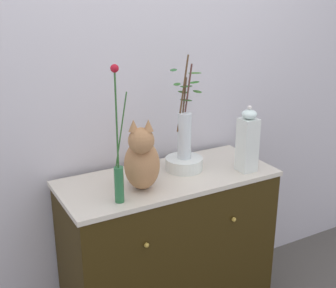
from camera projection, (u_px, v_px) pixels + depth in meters
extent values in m
cube|color=silver|center=(140.00, 94.00, 2.51)|extent=(4.40, 0.08, 2.60)
cube|color=#30230A|center=(168.00, 254.00, 2.53)|extent=(1.13, 0.48, 0.90)
cube|color=beige|center=(168.00, 178.00, 2.38)|extent=(1.15, 0.49, 0.02)
sphere|color=#B79338|center=(147.00, 245.00, 2.12)|extent=(0.02, 0.02, 0.02)
sphere|color=#B79338|center=(234.00, 219.00, 2.35)|extent=(0.02, 0.02, 0.02)
ellipsoid|color=#A9774C|center=(142.00, 165.00, 2.20)|extent=(0.25, 0.27, 0.25)
sphere|color=#A9774C|center=(141.00, 141.00, 2.10)|extent=(0.12, 0.12, 0.12)
cone|color=#A9774C|center=(148.00, 125.00, 2.07)|extent=(0.05, 0.05, 0.06)
cone|color=#A9774C|center=(133.00, 125.00, 2.07)|extent=(0.05, 0.05, 0.06)
cylinder|color=#A9774C|center=(143.00, 168.00, 2.44)|extent=(0.13, 0.21, 0.03)
cylinder|color=#2A683C|center=(119.00, 185.00, 2.06)|extent=(0.04, 0.04, 0.17)
cylinder|color=#2E5E28|center=(117.00, 122.00, 1.96)|extent=(0.01, 0.01, 0.43)
sphere|color=#AD1323|center=(114.00, 68.00, 1.89)|extent=(0.04, 0.04, 0.04)
cylinder|color=#2C5B24|center=(121.00, 130.00, 1.99)|extent=(0.07, 0.01, 0.34)
cylinder|color=white|center=(184.00, 164.00, 2.45)|extent=(0.20, 0.20, 0.07)
cylinder|color=silver|center=(184.00, 136.00, 2.40)|extent=(0.07, 0.07, 0.25)
cylinder|color=#4C3524|center=(184.00, 104.00, 2.35)|extent=(0.03, 0.01, 0.29)
ellipsoid|color=#34592B|center=(186.00, 100.00, 2.35)|extent=(0.07, 0.08, 0.01)
ellipsoid|color=#30581E|center=(183.00, 92.00, 2.37)|extent=(0.06, 0.08, 0.01)
ellipsoid|color=#32672E|center=(186.00, 86.00, 2.34)|extent=(0.07, 0.05, 0.01)
cylinder|color=#523A22|center=(183.00, 94.00, 2.33)|extent=(0.08, 0.03, 0.40)
ellipsoid|color=#2E6426|center=(177.00, 84.00, 2.33)|extent=(0.07, 0.08, 0.01)
ellipsoid|color=#295F2E|center=(174.00, 70.00, 2.34)|extent=(0.07, 0.08, 0.01)
cylinder|color=brown|center=(187.00, 97.00, 2.33)|extent=(0.01, 0.08, 0.36)
ellipsoid|color=#305D23|center=(197.00, 92.00, 2.34)|extent=(0.04, 0.07, 0.01)
ellipsoid|color=#296622|center=(194.00, 82.00, 2.34)|extent=(0.08, 0.05, 0.01)
ellipsoid|color=#366826|center=(195.00, 73.00, 2.34)|extent=(0.08, 0.06, 0.01)
cube|color=white|center=(247.00, 145.00, 2.40)|extent=(0.09, 0.09, 0.29)
ellipsoid|color=white|center=(249.00, 114.00, 2.34)|extent=(0.08, 0.08, 0.05)
sphere|color=silver|center=(250.00, 107.00, 2.33)|extent=(0.02, 0.02, 0.02)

